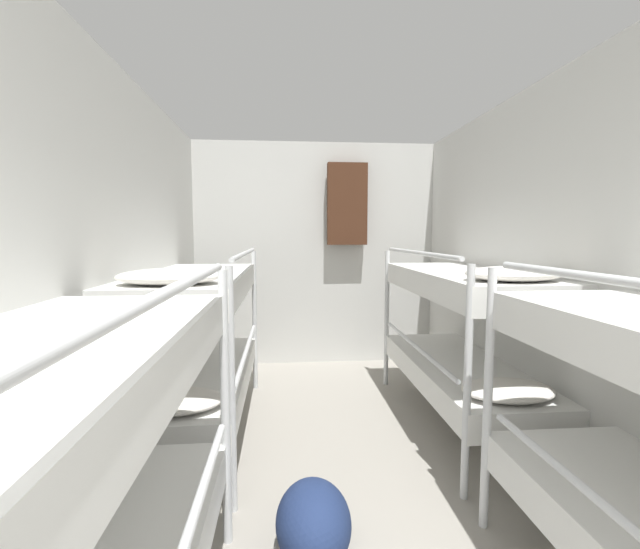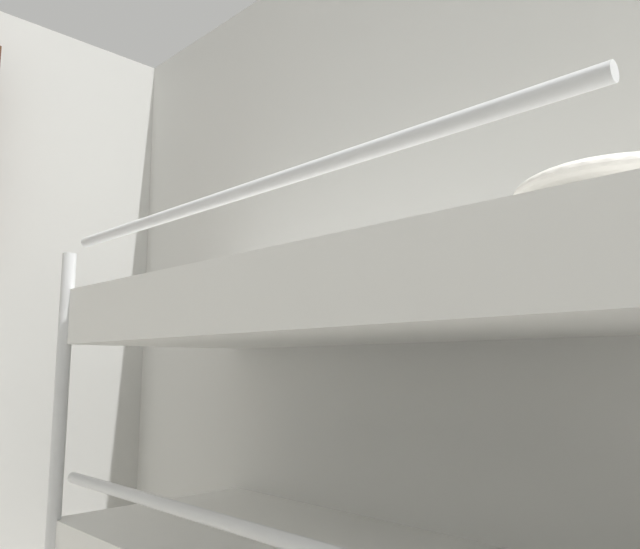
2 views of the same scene
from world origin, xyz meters
TOP-DOWN VIEW (x-y plane):
  - bunk_stack_right_far at (1.00, 3.55)m, footprint 0.74×1.91m

SIDE VIEW (x-z plane):
  - bunk_stack_right_far at x=1.00m, z-range 0.09..1.46m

